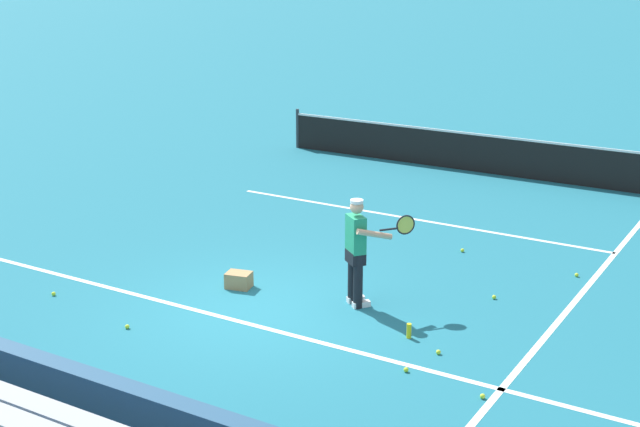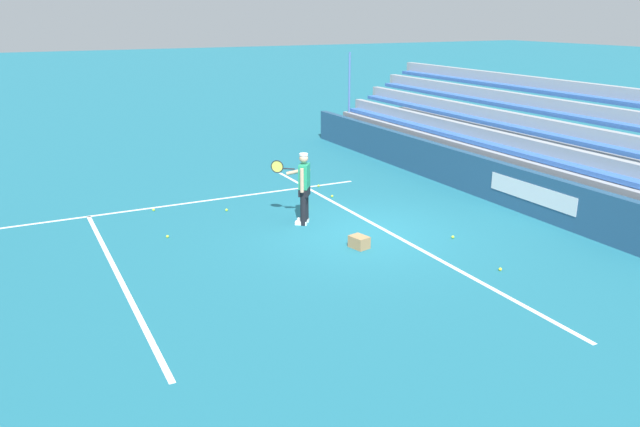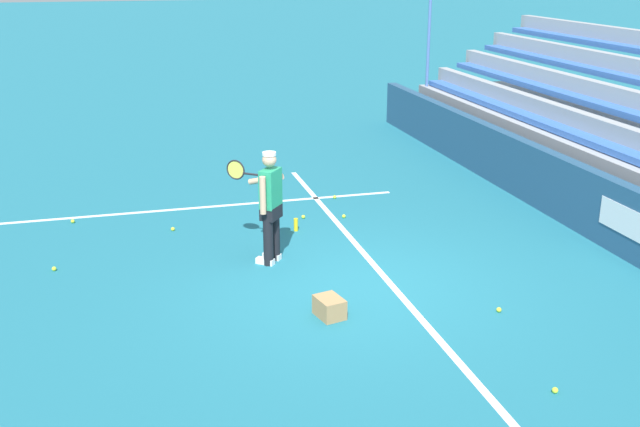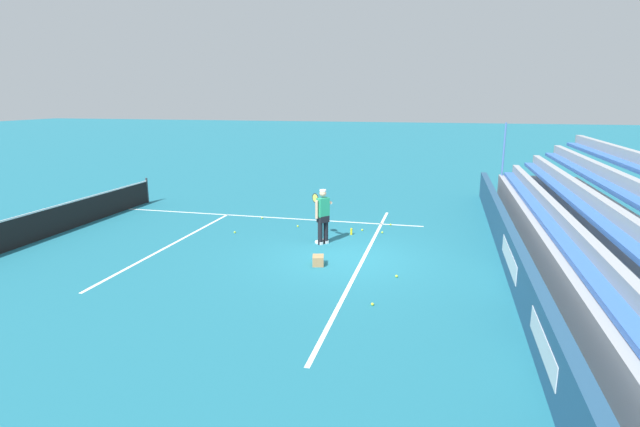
# 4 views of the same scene
# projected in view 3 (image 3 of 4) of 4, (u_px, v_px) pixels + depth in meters

# --- Properties ---
(ground_plane) EXTENTS (160.00, 160.00, 0.00)m
(ground_plane) POSITION_uv_depth(u_px,v_px,m) (356.00, 286.00, 10.51)
(ground_plane) COLOR #1E6B7F
(court_baseline_white) EXTENTS (12.00, 0.10, 0.01)m
(court_baseline_white) POSITION_uv_depth(u_px,v_px,m) (389.00, 282.00, 10.63)
(court_baseline_white) COLOR white
(court_baseline_white) RESTS_ON ground
(court_sideline_white) EXTENTS (0.10, 12.00, 0.01)m
(court_sideline_white) POSITION_uv_depth(u_px,v_px,m) (71.00, 218.00, 13.28)
(court_sideline_white) COLOR white
(court_sideline_white) RESTS_ON ground
(back_wall_sponsor_board) EXTENTS (21.02, 0.25, 1.10)m
(back_wall_sponsor_board) POSITION_uv_depth(u_px,v_px,m) (630.00, 223.00, 11.39)
(back_wall_sponsor_board) COLOR navy
(back_wall_sponsor_board) RESTS_ON ground
(tennis_player) EXTENTS (0.98, 0.79, 1.71)m
(tennis_player) POSITION_uv_depth(u_px,v_px,m) (269.00, 206.00, 11.08)
(tennis_player) COLOR black
(tennis_player) RESTS_ON ground
(ball_box_cardboard) EXTENTS (0.46, 0.38, 0.26)m
(ball_box_cardboard) POSITION_uv_depth(u_px,v_px,m) (329.00, 307.00, 9.58)
(ball_box_cardboard) COLOR #A87F51
(ball_box_cardboard) RESTS_ON ground
(tennis_ball_by_box) EXTENTS (0.07, 0.07, 0.07)m
(tennis_ball_by_box) POSITION_uv_depth(u_px,v_px,m) (54.00, 269.00, 11.02)
(tennis_ball_by_box) COLOR #CCE533
(tennis_ball_by_box) RESTS_ON ground
(tennis_ball_far_right) EXTENTS (0.07, 0.07, 0.07)m
(tennis_ball_far_right) POSITION_uv_depth(u_px,v_px,m) (555.00, 390.00, 7.91)
(tennis_ball_far_right) COLOR #CCE533
(tennis_ball_far_right) RESTS_ON ground
(tennis_ball_far_left) EXTENTS (0.07, 0.07, 0.07)m
(tennis_ball_far_left) POSITION_uv_depth(u_px,v_px,m) (73.00, 221.00, 13.02)
(tennis_ball_far_left) COLOR #CCE533
(tennis_ball_far_left) RESTS_ON ground
(tennis_ball_near_player) EXTENTS (0.07, 0.07, 0.07)m
(tennis_ball_near_player) POSITION_uv_depth(u_px,v_px,m) (303.00, 217.00, 13.25)
(tennis_ball_near_player) COLOR #CCE533
(tennis_ball_near_player) RESTS_ON ground
(tennis_ball_toward_net) EXTENTS (0.07, 0.07, 0.07)m
(tennis_ball_toward_net) POSITION_uv_depth(u_px,v_px,m) (344.00, 216.00, 13.28)
(tennis_ball_toward_net) COLOR #CCE533
(tennis_ball_toward_net) RESTS_ON ground
(tennis_ball_midcourt) EXTENTS (0.07, 0.07, 0.07)m
(tennis_ball_midcourt) POSITION_uv_depth(u_px,v_px,m) (173.00, 229.00, 12.65)
(tennis_ball_midcourt) COLOR #CCE533
(tennis_ball_midcourt) RESTS_ON ground
(tennis_ball_stray_back) EXTENTS (0.07, 0.07, 0.07)m
(tennis_ball_stray_back) POSITION_uv_depth(u_px,v_px,m) (335.00, 197.00, 14.35)
(tennis_ball_stray_back) COLOR #CCE533
(tennis_ball_stray_back) RESTS_ON ground
(tennis_ball_on_baseline) EXTENTS (0.07, 0.07, 0.07)m
(tennis_ball_on_baseline) POSITION_uv_depth(u_px,v_px,m) (499.00, 310.00, 9.73)
(tennis_ball_on_baseline) COLOR #CCE533
(tennis_ball_on_baseline) RESTS_ON ground
(water_bottle) EXTENTS (0.07, 0.07, 0.22)m
(water_bottle) POSITION_uv_depth(u_px,v_px,m) (296.00, 225.00, 12.62)
(water_bottle) COLOR yellow
(water_bottle) RESTS_ON ground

